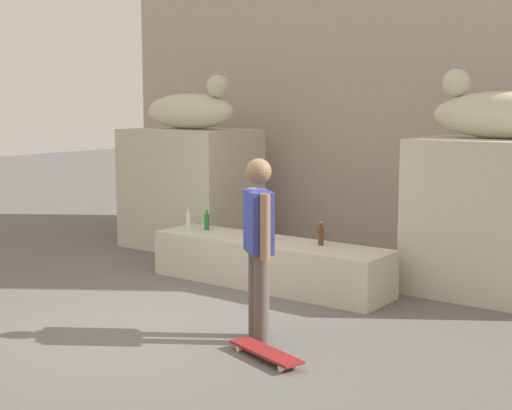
{
  "coord_description": "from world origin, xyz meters",
  "views": [
    {
      "loc": [
        4.9,
        -5.04,
        2.18
      ],
      "look_at": [
        0.43,
        1.0,
        1.1
      ],
      "focal_mm": 51.24,
      "sensor_mm": 36.0,
      "label": 1
    }
  ],
  "objects_px": {
    "bottle_green": "(207,221)",
    "bottle_clear": "(188,219)",
    "skateboard": "(266,352)",
    "skater": "(259,241)",
    "bottle_brown": "(321,236)",
    "statue_reclining_left": "(191,110)",
    "bottle_blue": "(264,229)",
    "statue_reclining_right": "(499,113)"
  },
  "relations": [
    {
      "from": "bottle_green",
      "to": "bottle_clear",
      "type": "bearing_deg",
      "value": 177.33
    },
    {
      "from": "skateboard",
      "to": "bottle_green",
      "type": "relative_size",
      "value": 3.06
    },
    {
      "from": "skater",
      "to": "skateboard",
      "type": "height_order",
      "value": "skater"
    },
    {
      "from": "bottle_brown",
      "to": "bottle_clear",
      "type": "xyz_separation_m",
      "value": [
        -2.01,
        0.0,
        -0.01
      ]
    },
    {
      "from": "bottle_brown",
      "to": "bottle_green",
      "type": "bearing_deg",
      "value": -179.57
    },
    {
      "from": "bottle_brown",
      "to": "skateboard",
      "type": "bearing_deg",
      "value": -70.11
    },
    {
      "from": "skater",
      "to": "bottle_green",
      "type": "distance_m",
      "value": 2.77
    },
    {
      "from": "bottle_clear",
      "to": "bottle_green",
      "type": "bearing_deg",
      "value": -2.67
    },
    {
      "from": "skater",
      "to": "bottle_clear",
      "type": "xyz_separation_m",
      "value": [
        -2.44,
        1.79,
        -0.27
      ]
    },
    {
      "from": "statue_reclining_left",
      "to": "bottle_brown",
      "type": "distance_m",
      "value": 3.39
    },
    {
      "from": "skater",
      "to": "bottle_green",
      "type": "height_order",
      "value": "skater"
    },
    {
      "from": "bottle_brown",
      "to": "statue_reclining_left",
      "type": "bearing_deg",
      "value": 159.36
    },
    {
      "from": "statue_reclining_left",
      "to": "bottle_blue",
      "type": "xyz_separation_m",
      "value": [
        2.18,
        -1.19,
        -1.36
      ]
    },
    {
      "from": "statue_reclining_right",
      "to": "bottle_green",
      "type": "relative_size",
      "value": 6.02
    },
    {
      "from": "skater",
      "to": "statue_reclining_left",
      "type": "bearing_deg",
      "value": 178.39
    },
    {
      "from": "statue_reclining_right",
      "to": "bottle_clear",
      "type": "xyz_separation_m",
      "value": [
        -3.61,
        -1.09,
        -1.39
      ]
    },
    {
      "from": "bottle_green",
      "to": "bottle_brown",
      "type": "relative_size",
      "value": 1.0
    },
    {
      "from": "bottle_brown",
      "to": "statue_reclining_right",
      "type": "bearing_deg",
      "value": 34.37
    },
    {
      "from": "statue_reclining_right",
      "to": "bottle_blue",
      "type": "bearing_deg",
      "value": 29.71
    },
    {
      "from": "statue_reclining_left",
      "to": "skateboard",
      "type": "bearing_deg",
      "value": -40.76
    },
    {
      "from": "skateboard",
      "to": "bottle_blue",
      "type": "xyz_separation_m",
      "value": [
        -1.5,
        2.05,
        0.61
      ]
    },
    {
      "from": "bottle_green",
      "to": "bottle_blue",
      "type": "bearing_deg",
      "value": -5.28
    },
    {
      "from": "statue_reclining_right",
      "to": "skateboard",
      "type": "height_order",
      "value": "statue_reclining_right"
    },
    {
      "from": "skater",
      "to": "bottle_green",
      "type": "bearing_deg",
      "value": 179.26
    },
    {
      "from": "statue_reclining_left",
      "to": "statue_reclining_right",
      "type": "distance_m",
      "value": 4.5
    },
    {
      "from": "skater",
      "to": "bottle_clear",
      "type": "relative_size",
      "value": 6.58
    },
    {
      "from": "bottle_green",
      "to": "bottle_clear",
      "type": "distance_m",
      "value": 0.33
    },
    {
      "from": "bottle_green",
      "to": "bottle_clear",
      "type": "xyz_separation_m",
      "value": [
        -0.33,
        0.02,
        -0.01
      ]
    },
    {
      "from": "skater",
      "to": "skateboard",
      "type": "distance_m",
      "value": 1.0
    },
    {
      "from": "statue_reclining_left",
      "to": "skateboard",
      "type": "distance_m",
      "value": 5.29
    },
    {
      "from": "bottle_green",
      "to": "bottle_brown",
      "type": "bearing_deg",
      "value": 0.43
    },
    {
      "from": "statue_reclining_right",
      "to": "bottle_green",
      "type": "bearing_deg",
      "value": 21.09
    },
    {
      "from": "statue_reclining_left",
      "to": "bottle_clear",
      "type": "bearing_deg",
      "value": -50.08
    },
    {
      "from": "bottle_green",
      "to": "skateboard",
      "type": "bearing_deg",
      "value": -41.01
    },
    {
      "from": "skater",
      "to": "bottle_clear",
      "type": "height_order",
      "value": "skater"
    },
    {
      "from": "bottle_green",
      "to": "statue_reclining_right",
      "type": "bearing_deg",
      "value": 18.63
    },
    {
      "from": "statue_reclining_right",
      "to": "skateboard",
      "type": "relative_size",
      "value": 1.97
    },
    {
      "from": "statue_reclining_right",
      "to": "bottle_clear",
      "type": "relative_size",
      "value": 6.39
    },
    {
      "from": "statue_reclining_left",
      "to": "bottle_brown",
      "type": "xyz_separation_m",
      "value": [
        2.9,
        -1.09,
        -1.39
      ]
    },
    {
      "from": "skateboard",
      "to": "bottle_blue",
      "type": "relative_size",
      "value": 2.62
    },
    {
      "from": "skater",
      "to": "bottle_brown",
      "type": "bearing_deg",
      "value": 142.78
    },
    {
      "from": "statue_reclining_right",
      "to": "skateboard",
      "type": "distance_m",
      "value": 3.89
    }
  ]
}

